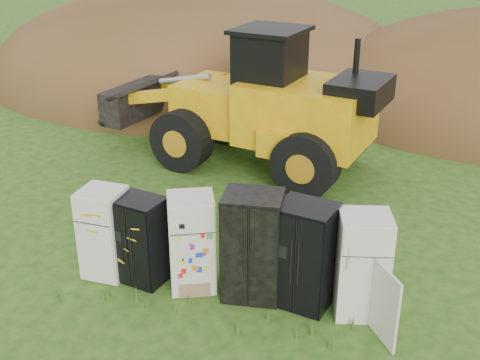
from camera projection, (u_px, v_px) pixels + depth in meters
The scene contains 9 objects.
ground at pixel (228, 290), 10.93m from camera, with size 120.00×120.00×0.00m, color #224712.
fridge_leftmost at pixel (105, 233), 11.12m from camera, with size 0.76×0.73×1.73m, color silver, non-canonical shape.
fridge_black_side at pixel (141, 240), 10.95m from camera, with size 0.87×0.68×1.66m, color black, non-canonical shape.
fridge_sticker at pixel (192, 243), 10.71m from camera, with size 0.81×0.74×1.81m, color silver, non-canonical shape.
fridge_dark_mid at pixel (252, 246), 10.45m from camera, with size 1.01×0.82×1.97m, color black, non-canonical shape.
fridge_black_right at pixel (305, 255), 10.23m from camera, with size 0.95×0.79×1.89m, color black, non-canonical shape.
fridge_open_door at pixel (362, 265), 10.00m from camera, with size 0.84×0.77×1.84m, color silver, non-canonical shape.
wheel_loader at pixel (238, 96), 15.86m from camera, with size 7.63×3.09×3.69m, color #E8AB0F, non-canonical shape.
dirt_mound_left at pixel (203, 82), 24.24m from camera, with size 17.70×13.27×7.62m, color #4A3417.
Camera 1 is at (2.53, -8.79, 6.31)m, focal length 45.00 mm.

